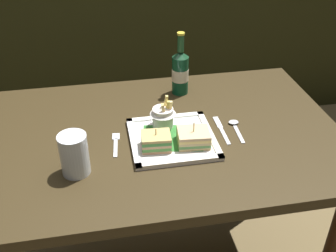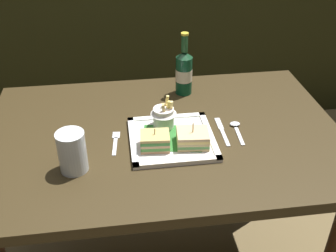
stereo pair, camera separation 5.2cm
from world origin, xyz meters
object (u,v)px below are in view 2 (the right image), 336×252
beer_bottle (184,72)px  spoon (236,127)px  sandwich_half_right (193,138)px  dining_table (164,162)px  square_plate (172,139)px  sandwich_half_left (155,141)px  water_glass (72,154)px  knife (222,130)px  fork (115,141)px  fries_cup (165,114)px

beer_bottle → spoon: beer_bottle is taller
sandwich_half_right → spoon: 0.19m
dining_table → square_plate: size_ratio=4.39×
sandwich_half_left → sandwich_half_right: 0.12m
water_glass → knife: 0.51m
sandwich_half_left → spoon: bearing=16.3°
sandwich_half_left → beer_bottle: bearing=67.0°
knife → spoon: (0.05, 0.01, 0.00)m
square_plate → fork: 0.18m
spoon → sandwich_half_left: bearing=-163.7°
sandwich_half_left → knife: 0.25m
beer_bottle → spoon: size_ratio=1.82×
sandwich_half_right → fork: 0.25m
square_plate → sandwich_half_left: bearing=-144.4°
sandwich_half_right → fries_cup: bearing=122.2°
sandwich_half_right → spoon: (0.17, 0.08, -0.03)m
sandwich_half_left → sandwich_half_right: (0.12, 0.00, -0.00)m
water_glass → fries_cup: bearing=31.3°
water_glass → fork: water_glass is taller
dining_table → fries_cup: 0.19m
knife → spoon: spoon is taller
fries_cup → beer_bottle: bearing=66.6°
dining_table → beer_bottle: bearing=67.2°
water_glass → square_plate: bearing=19.0°
square_plate → fries_cup: (-0.01, 0.07, 0.05)m
square_plate → fries_cup: fries_cup is taller
square_plate → sandwich_half_left: size_ratio=2.85×
fork → spoon: 0.41m
spoon → square_plate: bearing=-169.7°
dining_table → fork: fork is taller
fries_cup → knife: 0.20m
dining_table → fries_cup: size_ratio=11.08×
sandwich_half_right → square_plate: bearing=144.4°
beer_bottle → square_plate: bearing=-106.3°
fries_cup → spoon: size_ratio=0.80×
sandwich_half_right → beer_bottle: size_ratio=0.44×
sandwich_half_left → beer_bottle: beer_bottle is taller
beer_bottle → knife: 0.31m
sandwich_half_left → fork: (-0.12, 0.06, -0.03)m
water_glass → knife: (0.48, 0.14, -0.06)m
dining_table → square_plate: 0.15m
sandwich_half_right → sandwich_half_left: bearing=-180.0°
square_plate → beer_bottle: beer_bottle is taller
sandwich_half_left → spoon: size_ratio=0.71×
fork → knife: (0.36, 0.02, 0.00)m
square_plate → beer_bottle: (0.09, 0.32, 0.08)m
beer_bottle → knife: beer_bottle is taller
sandwich_half_left → sandwich_half_right: bearing=0.0°
sandwich_half_right → dining_table: bearing=128.6°
sandwich_half_right → water_glass: water_glass is taller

